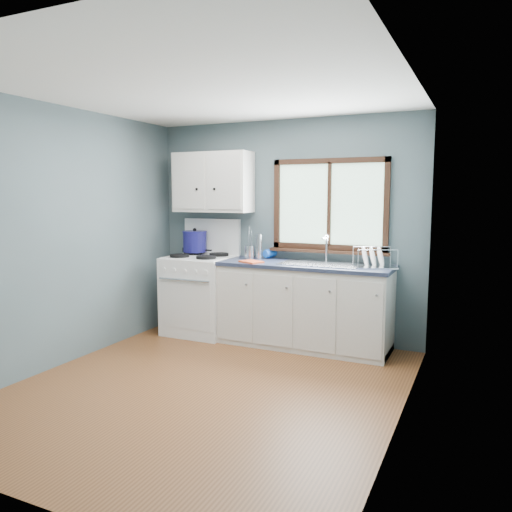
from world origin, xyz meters
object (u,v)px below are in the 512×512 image
at_px(skillet, 193,250).
at_px(thermos, 259,247).
at_px(stockpot, 195,241).
at_px(base_cabinets, 304,310).
at_px(utensil_crock, 250,252).
at_px(sink, 321,270).
at_px(dish_rack, 374,262).
at_px(gas_range, 200,292).

height_order(skillet, thermos, thermos).
xyz_separation_m(stockpot, thermos, (0.87, -0.01, -0.03)).
relative_size(base_cabinets, skillet, 4.76).
height_order(skillet, utensil_crock, utensil_crock).
bearing_deg(sink, dish_rack, 1.56).
bearing_deg(gas_range, utensil_crock, 12.58).
bearing_deg(utensil_crock, base_cabinets, -9.10).
relative_size(utensil_crock, thermos, 1.32).
distance_m(gas_range, stockpot, 0.64).
bearing_deg(utensil_crock, thermos, 5.61).
relative_size(sink, dish_rack, 1.68).
bearing_deg(dish_rack, sink, 157.99).
xyz_separation_m(gas_range, sink, (1.49, 0.02, 0.37)).
height_order(gas_range, sink, gas_range).
bearing_deg(skillet, utensil_crock, -5.94).
relative_size(gas_range, skillet, 3.50).
relative_size(base_cabinets, stockpot, 5.03).
relative_size(gas_range, thermos, 4.76).
bearing_deg(dish_rack, skillet, 153.26).
relative_size(stockpot, dish_rack, 0.73).
bearing_deg(sink, base_cabinets, 179.87).
height_order(stockpot, dish_rack, stockpot).
bearing_deg(gas_range, thermos, 11.49).
height_order(gas_range, base_cabinets, gas_range).
bearing_deg(base_cabinets, sink, -0.13).
bearing_deg(sink, gas_range, -179.29).
bearing_deg(sink, stockpot, 175.39).
distance_m(base_cabinets, thermos, 0.89).
bearing_deg(skillet, stockpot, -15.27).
bearing_deg(base_cabinets, gas_range, -179.18).
height_order(gas_range, skillet, gas_range).
xyz_separation_m(gas_range, base_cabinets, (1.31, 0.02, -0.08)).
bearing_deg(utensil_crock, skillet, 178.21).
bearing_deg(skillet, gas_range, -43.56).
bearing_deg(sink, utensil_crock, 172.69).
bearing_deg(sink, thermos, 170.87).
xyz_separation_m(skillet, stockpot, (0.03, -0.01, 0.11)).
height_order(stockpot, utensil_crock, utensil_crock).
distance_m(base_cabinets, dish_rack, 0.93).
relative_size(skillet, thermos, 1.36).
xyz_separation_m(sink, utensil_crock, (-0.89, 0.11, 0.14)).
xyz_separation_m(sink, thermos, (-0.78, 0.13, 0.20)).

